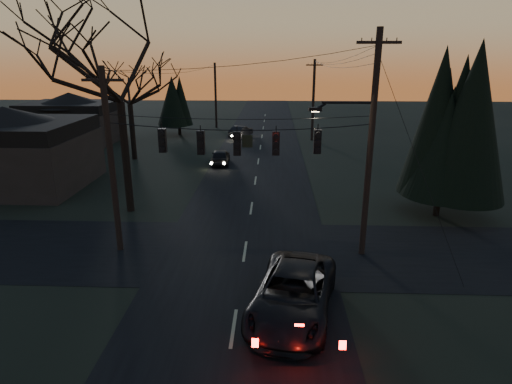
{
  "coord_description": "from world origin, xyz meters",
  "views": [
    {
      "loc": [
        1.27,
        -8.44,
        8.93
      ],
      "look_at": [
        0.54,
        9.66,
        3.1
      ],
      "focal_mm": 30.0,
      "sensor_mm": 36.0,
      "label": 1
    }
  ],
  "objects_px": {
    "bare_tree_left": "(116,53)",
    "suv_near": "(293,294)",
    "utility_pole_right": "(361,254)",
    "sedan_oncoming_b": "(241,132)",
    "sedan_oncoming_a": "(220,157)",
    "utility_pole_left": "(121,249)",
    "utility_pole_far_r": "(312,140)",
    "evergreen_right": "(447,133)",
    "utility_pole_far_l": "(217,128)"
  },
  "relations": [
    {
      "from": "utility_pole_far_r",
      "to": "sedan_oncoming_a",
      "type": "relative_size",
      "value": 2.26
    },
    {
      "from": "sedan_oncoming_b",
      "to": "utility_pole_left",
      "type": "bearing_deg",
      "value": 104.33
    },
    {
      "from": "utility_pole_right",
      "to": "bare_tree_left",
      "type": "relative_size",
      "value": 0.78
    },
    {
      "from": "utility_pole_far_r",
      "to": "suv_near",
      "type": "height_order",
      "value": "utility_pole_far_r"
    },
    {
      "from": "evergreen_right",
      "to": "suv_near",
      "type": "relative_size",
      "value": 1.46
    },
    {
      "from": "evergreen_right",
      "to": "sedan_oncoming_a",
      "type": "xyz_separation_m",
      "value": [
        -14.02,
        11.69,
        -4.2
      ]
    },
    {
      "from": "suv_near",
      "to": "sedan_oncoming_a",
      "type": "relative_size",
      "value": 1.55
    },
    {
      "from": "utility_pole_right",
      "to": "utility_pole_left",
      "type": "distance_m",
      "value": 11.5
    },
    {
      "from": "utility_pole_far_l",
      "to": "sedan_oncoming_b",
      "type": "xyz_separation_m",
      "value": [
        3.61,
        -6.51,
        0.63
      ]
    },
    {
      "from": "utility_pole_right",
      "to": "sedan_oncoming_b",
      "type": "height_order",
      "value": "utility_pole_right"
    },
    {
      "from": "utility_pole_far_l",
      "to": "sedan_oncoming_a",
      "type": "distance_m",
      "value": 19.23
    },
    {
      "from": "utility_pole_far_l",
      "to": "evergreen_right",
      "type": "height_order",
      "value": "evergreen_right"
    },
    {
      "from": "utility_pole_left",
      "to": "sedan_oncoming_a",
      "type": "height_order",
      "value": "utility_pole_left"
    },
    {
      "from": "utility_pole_left",
      "to": "utility_pole_right",
      "type": "bearing_deg",
      "value": 0.0
    },
    {
      "from": "utility_pole_far_r",
      "to": "suv_near",
      "type": "bearing_deg",
      "value": -95.95
    },
    {
      "from": "sedan_oncoming_a",
      "to": "evergreen_right",
      "type": "bearing_deg",
      "value": 137.14
    },
    {
      "from": "sedan_oncoming_b",
      "to": "evergreen_right",
      "type": "bearing_deg",
      "value": 139.95
    },
    {
      "from": "bare_tree_left",
      "to": "suv_near",
      "type": "xyz_separation_m",
      "value": [
        9.28,
        -10.36,
        -8.21
      ]
    },
    {
      "from": "sedan_oncoming_a",
      "to": "sedan_oncoming_b",
      "type": "bearing_deg",
      "value": -96.75
    },
    {
      "from": "utility_pole_left",
      "to": "sedan_oncoming_a",
      "type": "distance_m",
      "value": 17.23
    },
    {
      "from": "utility_pole_left",
      "to": "utility_pole_far_r",
      "type": "relative_size",
      "value": 1.0
    },
    {
      "from": "bare_tree_left",
      "to": "sedan_oncoming_b",
      "type": "distance_m",
      "value": 26.03
    },
    {
      "from": "utility_pole_left",
      "to": "sedan_oncoming_a",
      "type": "bearing_deg",
      "value": 80.64
    },
    {
      "from": "utility_pole_right",
      "to": "suv_near",
      "type": "distance_m",
      "value": 6.15
    },
    {
      "from": "utility_pole_far_r",
      "to": "sedan_oncoming_b",
      "type": "xyz_separation_m",
      "value": [
        -7.89,
        1.49,
        0.63
      ]
    },
    {
      "from": "utility_pole_far_l",
      "to": "suv_near",
      "type": "height_order",
      "value": "utility_pole_far_l"
    },
    {
      "from": "utility_pole_right",
      "to": "sedan_oncoming_b",
      "type": "relative_size",
      "value": 2.6
    },
    {
      "from": "utility_pole_far_r",
      "to": "evergreen_right",
      "type": "distance_m",
      "value": 23.82
    },
    {
      "from": "sedan_oncoming_a",
      "to": "utility_pole_far_l",
      "type": "bearing_deg",
      "value": -84.65
    },
    {
      "from": "utility_pole_right",
      "to": "evergreen_right",
      "type": "distance_m",
      "value": 8.93
    },
    {
      "from": "suv_near",
      "to": "sedan_oncoming_b",
      "type": "height_order",
      "value": "suv_near"
    },
    {
      "from": "utility_pole_far_l",
      "to": "utility_pole_right",
      "type": "bearing_deg",
      "value": -72.28
    },
    {
      "from": "sedan_oncoming_b",
      "to": "utility_pole_far_l",
      "type": "bearing_deg",
      "value": -39.66
    },
    {
      "from": "utility_pole_far_r",
      "to": "suv_near",
      "type": "relative_size",
      "value": 1.46
    },
    {
      "from": "utility_pole_far_r",
      "to": "suv_near",
      "type": "distance_m",
      "value": 33.22
    },
    {
      "from": "utility_pole_left",
      "to": "bare_tree_left",
      "type": "relative_size",
      "value": 0.66
    },
    {
      "from": "suv_near",
      "to": "sedan_oncoming_b",
      "type": "distance_m",
      "value": 34.8
    },
    {
      "from": "utility_pole_far_l",
      "to": "sedan_oncoming_a",
      "type": "bearing_deg",
      "value": -81.62
    },
    {
      "from": "utility_pole_right",
      "to": "suv_near",
      "type": "bearing_deg",
      "value": -124.37
    },
    {
      "from": "utility_pole_far_r",
      "to": "utility_pole_far_l",
      "type": "bearing_deg",
      "value": 145.18
    },
    {
      "from": "utility_pole_right",
      "to": "bare_tree_left",
      "type": "xyz_separation_m",
      "value": [
        -12.72,
        5.33,
        9.02
      ]
    },
    {
      "from": "utility_pole_right",
      "to": "utility_pole_left",
      "type": "bearing_deg",
      "value": 180.0
    },
    {
      "from": "utility_pole_far_l",
      "to": "sedan_oncoming_a",
      "type": "xyz_separation_m",
      "value": [
        2.8,
        -19.01,
        0.64
      ]
    },
    {
      "from": "utility_pole_far_l",
      "to": "suv_near",
      "type": "relative_size",
      "value": 1.38
    },
    {
      "from": "utility_pole_left",
      "to": "utility_pole_far_r",
      "type": "bearing_deg",
      "value": 67.67
    },
    {
      "from": "utility_pole_far_l",
      "to": "bare_tree_left",
      "type": "height_order",
      "value": "bare_tree_left"
    },
    {
      "from": "utility_pole_far_r",
      "to": "utility_pole_right",
      "type": "bearing_deg",
      "value": -90.0
    },
    {
      "from": "utility_pole_left",
      "to": "utility_pole_far_l",
      "type": "xyz_separation_m",
      "value": [
        0.0,
        36.0,
        0.0
      ]
    },
    {
      "from": "utility_pole_far_l",
      "to": "suv_near",
      "type": "distance_m",
      "value": 41.82
    },
    {
      "from": "utility_pole_far_r",
      "to": "sedan_oncoming_b",
      "type": "distance_m",
      "value": 8.05
    }
  ]
}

